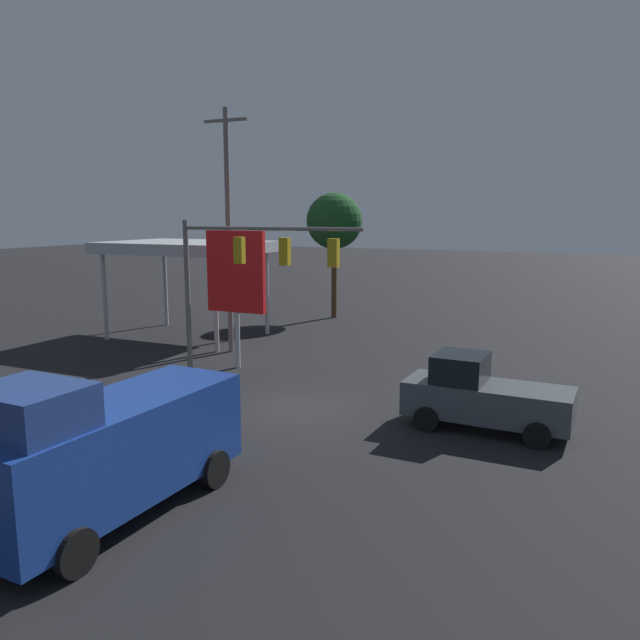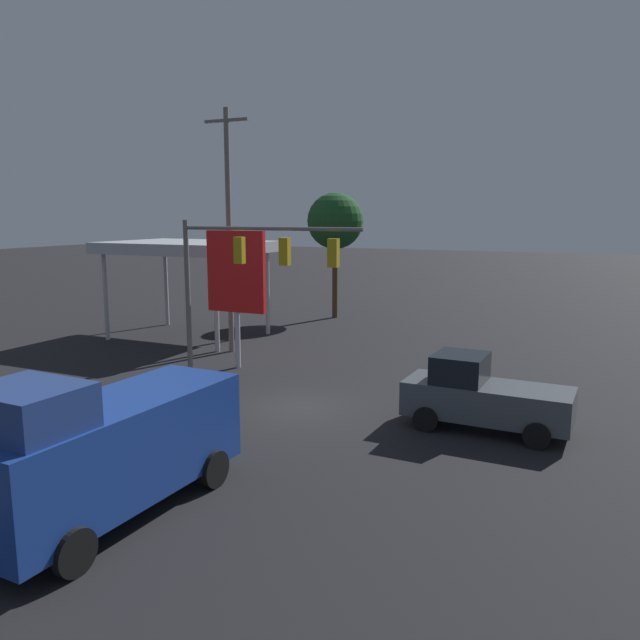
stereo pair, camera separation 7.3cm
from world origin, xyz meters
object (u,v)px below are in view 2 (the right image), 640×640
traffic_signal_assembly (249,266)px  delivery_truck (106,447)px  price_sign (236,275)px  utility_pole (229,227)px  pickup_parked (482,396)px  street_tree (335,222)px

traffic_signal_assembly → delivery_truck: bearing=102.8°
price_sign → delivery_truck: (-4.93, 13.29, -2.49)m
utility_pole → delivery_truck: bearing=113.7°
utility_pole → pickup_parked: utility_pole is taller
utility_pole → street_tree: size_ratio=1.44×
pickup_parked → street_tree: bearing=-52.4°
utility_pole → pickup_parked: bearing=154.7°
traffic_signal_assembly → street_tree: 18.37m
traffic_signal_assembly → price_sign: size_ratio=1.22×
utility_pole → street_tree: utility_pole is taller
traffic_signal_assembly → price_sign: (2.66, -3.31, -0.75)m
traffic_signal_assembly → pickup_parked: 9.64m
delivery_truck → pickup_parked: 11.64m
traffic_signal_assembly → pickup_parked: traffic_signal_assembly is taller
price_sign → street_tree: 14.75m
traffic_signal_assembly → utility_pole: 7.80m
price_sign → pickup_parked: price_sign is taller
price_sign → traffic_signal_assembly: bearing=128.8°
traffic_signal_assembly → utility_pole: size_ratio=0.63×
pickup_parked → street_tree: size_ratio=0.64×
price_sign → pickup_parked: 12.48m
utility_pole → pickup_parked: 15.90m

